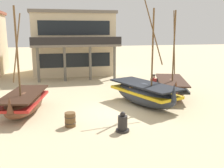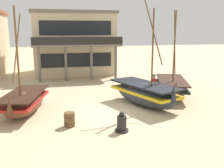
{
  "view_description": "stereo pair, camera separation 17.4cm",
  "coord_description": "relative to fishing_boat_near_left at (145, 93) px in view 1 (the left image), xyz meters",
  "views": [
    {
      "loc": [
        -3.59,
        -13.61,
        4.59
      ],
      "look_at": [
        0.0,
        1.0,
        1.4
      ],
      "focal_mm": 40.91,
      "sensor_mm": 36.0,
      "label": 1
    },
    {
      "loc": [
        -3.42,
        -13.65,
        4.59
      ],
      "look_at": [
        0.0,
        1.0,
        1.4
      ],
      "focal_mm": 40.91,
      "sensor_mm": 36.0,
      "label": 2
    }
  ],
  "objects": [
    {
      "name": "ground_plane",
      "position": [
        -2.02,
        -0.77,
        -0.76
      ],
      "size": [
        120.0,
        120.0,
        0.0
      ],
      "primitive_type": "plane",
      "color": "#CCB78E"
    },
    {
      "name": "fisherman_by_hull",
      "position": [
        1.09,
        1.21,
        0.08
      ],
      "size": [
        0.41,
        0.41,
        1.68
      ],
      "color": "#33333D",
      "rests_on": "ground"
    },
    {
      "name": "fishing_boat_near_left",
      "position": [
        0.0,
        0.0,
        0.0
      ],
      "size": [
        3.44,
        5.26,
        6.38
      ],
      "color": "#2D333D",
      "rests_on": "ground"
    },
    {
      "name": "capstan_winch",
      "position": [
        -2.49,
        -3.73,
        -0.38
      ],
      "size": [
        0.64,
        0.64,
        0.95
      ],
      "color": "black",
      "rests_on": "ground"
    },
    {
      "name": "harbor_building_main",
      "position": [
        -3.12,
        13.67,
        2.49
      ],
      "size": [
        8.48,
        8.29,
        6.48
      ],
      "color": "beige",
      "rests_on": "ground"
    },
    {
      "name": "wooden_barrel",
      "position": [
        -4.78,
        -2.55,
        -0.41
      ],
      "size": [
        0.56,
        0.56,
        0.7
      ],
      "color": "brown",
      "rests_on": "ground"
    },
    {
      "name": "fishing_boat_centre_large",
      "position": [
        -7.1,
        0.13,
        -0.11
      ],
      "size": [
        2.67,
        4.67,
        5.8
      ],
      "color": "brown",
      "rests_on": "ground"
    },
    {
      "name": "fishing_boat_far_right",
      "position": [
        2.64,
        1.71,
        -0.09
      ],
      "size": [
        3.32,
        5.12,
        5.89
      ],
      "color": "brown",
      "rests_on": "ground"
    }
  ]
}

